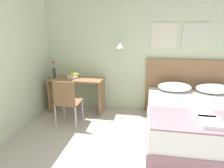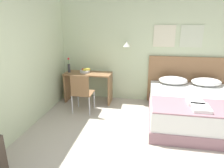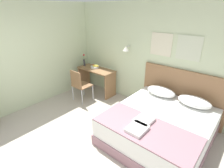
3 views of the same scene
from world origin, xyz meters
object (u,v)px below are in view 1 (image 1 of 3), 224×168
bed (200,122)px  throw_blanket (213,121)px  desk_chair (66,100)px  flower_vase (54,71)px  pillow_left (174,87)px  headboard (191,87)px  fruit_bowl (73,76)px  folded_towel_mid_bed (211,122)px  desk (77,89)px  pillow_right (213,89)px  folded_towel_near_foot (203,114)px

bed → throw_blanket: (-0.00, -0.59, 0.30)m
desk_chair → flower_vase: bearing=128.5°
pillow_left → headboard: bearing=36.7°
bed → flower_vase: size_ratio=5.28×
headboard → fruit_bowl: 2.62m
bed → desk_chair: size_ratio=2.18×
fruit_bowl → folded_towel_mid_bed: bearing=-30.5°
headboard → desk: bearing=-172.6°
throw_blanket → desk: bearing=152.5°
desk_chair → desk: bearing=94.4°
pillow_left → folded_towel_mid_bed: 1.52m
pillow_right → flower_vase: size_ratio=1.77×
fruit_bowl → desk_chair: bearing=-79.2°
fruit_bowl → flower_vase: (-0.41, -0.07, 0.11)m
desk → fruit_bowl: size_ratio=4.14×
pillow_left → folded_towel_mid_bed: size_ratio=1.93×
pillow_left → desk_chair: bearing=-159.6°
headboard → pillow_left: headboard is taller
throw_blanket → desk: size_ratio=1.48×
folded_towel_mid_bed → desk: desk is taller
flower_vase → throw_blanket: bearing=-23.0°
pillow_left → pillow_right: 0.76m
pillow_left → pillow_right: same height
pillow_left → desk_chair: (-2.07, -0.77, -0.13)m
pillow_right → folded_towel_near_foot: bearing=-112.1°
pillow_left → throw_blanket: 1.40m
pillow_right → folded_towel_mid_bed: bearing=-106.8°
pillow_right → fruit_bowl: fruit_bowl is taller
pillow_left → pillow_right: size_ratio=1.00×
headboard → throw_blanket: size_ratio=1.10×
desk → folded_towel_mid_bed: bearing=-30.7°
bed → headboard: size_ratio=1.04×
headboard → folded_towel_mid_bed: size_ratio=5.57×
throw_blanket → desk_chair: 2.51m
throw_blanket → desk_chair: bearing=166.7°
pillow_right → folded_towel_mid_bed: (-0.45, -1.49, -0.04)m
headboard → folded_towel_mid_bed: bearing=-92.3°
folded_towel_mid_bed → flower_vase: (-2.93, 1.42, 0.29)m
throw_blanket → flower_vase: 3.28m
headboard → fruit_bowl: bearing=-173.8°
desk → flower_vase: bearing=-176.8°
fruit_bowl → flower_vase: size_ratio=0.76×
headboard → fruit_bowl: headboard is taller
flower_vase → fruit_bowl: bearing=9.6°
folded_towel_near_foot → folded_towel_mid_bed: size_ratio=1.01×
flower_vase → folded_towel_near_foot: bearing=-21.4°
folded_towel_mid_bed → desk: (-2.43, 1.44, -0.09)m
flower_vase → pillow_right: bearing=1.2°
bed → throw_blanket: size_ratio=1.14×
pillow_right → fruit_bowl: size_ratio=2.34×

